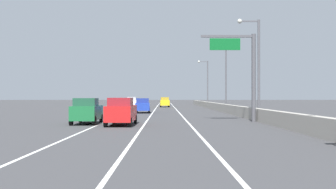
% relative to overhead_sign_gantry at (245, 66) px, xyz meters
% --- Properties ---
extents(ground_plane, '(320.00, 320.00, 0.00)m').
position_rel_overhead_sign_gantry_xyz_m(ground_plane, '(-6.43, 34.82, -4.73)').
color(ground_plane, '#38383A').
extents(lane_stripe_left, '(0.16, 130.00, 0.00)m').
position_rel_overhead_sign_gantry_xyz_m(lane_stripe_left, '(-11.93, 25.82, -4.73)').
color(lane_stripe_left, silver).
rests_on(lane_stripe_left, ground_plane).
extents(lane_stripe_center, '(0.16, 130.00, 0.00)m').
position_rel_overhead_sign_gantry_xyz_m(lane_stripe_center, '(-8.43, 25.82, -4.73)').
color(lane_stripe_center, silver).
rests_on(lane_stripe_center, ground_plane).
extents(lane_stripe_right, '(0.16, 130.00, 0.00)m').
position_rel_overhead_sign_gantry_xyz_m(lane_stripe_right, '(-4.93, 25.82, -4.73)').
color(lane_stripe_right, silver).
rests_on(lane_stripe_right, ground_plane).
extents(jersey_barrier_right, '(0.60, 120.00, 1.10)m').
position_rel_overhead_sign_gantry_xyz_m(jersey_barrier_right, '(1.34, 10.82, -4.18)').
color(jersey_barrier_right, '#9E998E').
rests_on(jersey_barrier_right, ground_plane).
extents(overhead_sign_gantry, '(4.68, 0.36, 7.50)m').
position_rel_overhead_sign_gantry_xyz_m(overhead_sign_gantry, '(0.00, 0.00, 0.00)').
color(overhead_sign_gantry, '#47474C').
rests_on(overhead_sign_gantry, ground_plane).
extents(lamp_post_right_second, '(2.14, 0.44, 9.46)m').
position_rel_overhead_sign_gantry_xyz_m(lamp_post_right_second, '(1.74, 3.31, 0.74)').
color(lamp_post_right_second, '#4C4C51').
rests_on(lamp_post_right_second, ground_plane).
extents(lamp_post_right_third, '(2.14, 0.44, 9.46)m').
position_rel_overhead_sign_gantry_xyz_m(lamp_post_right_third, '(2.04, 24.08, 0.74)').
color(lamp_post_right_third, '#4C4C51').
rests_on(lamp_post_right_third, ground_plane).
extents(lamp_post_right_fourth, '(2.14, 0.44, 9.46)m').
position_rel_overhead_sign_gantry_xyz_m(lamp_post_right_fourth, '(1.69, 44.86, 0.74)').
color(lamp_post_right_fourth, '#4C4C51').
rests_on(lamp_post_right_fourth, ground_plane).
extents(car_yellow_0, '(2.00, 4.29, 1.99)m').
position_rel_overhead_sign_gantry_xyz_m(car_yellow_0, '(-6.82, 44.02, -3.74)').
color(car_yellow_0, gold).
rests_on(car_yellow_0, ground_plane).
extents(car_green_1, '(2.03, 4.40, 2.03)m').
position_rel_overhead_sign_gantry_xyz_m(car_green_1, '(-13.00, -2.33, -3.72)').
color(car_green_1, '#196033').
rests_on(car_green_1, ground_plane).
extents(car_red_2, '(2.04, 4.70, 2.07)m').
position_rel_overhead_sign_gantry_xyz_m(car_red_2, '(-10.12, -3.79, -3.70)').
color(car_red_2, red).
rests_on(car_red_2, ground_plane).
extents(car_white_3, '(2.00, 4.05, 2.03)m').
position_rel_overhead_sign_gantry_xyz_m(car_white_3, '(-13.19, 41.25, -3.72)').
color(car_white_3, white).
rests_on(car_white_3, ground_plane).
extents(car_blue_4, '(2.01, 4.29, 1.91)m').
position_rel_overhead_sign_gantry_xyz_m(car_blue_4, '(-9.72, 17.18, -3.77)').
color(car_blue_4, '#1E389E').
rests_on(car_blue_4, ground_plane).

